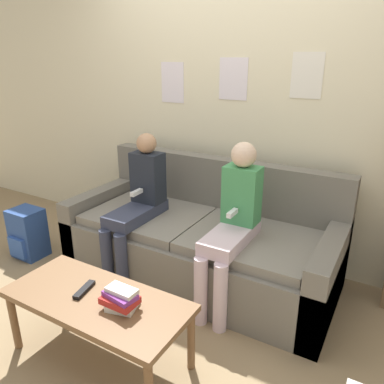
# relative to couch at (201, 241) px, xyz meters

# --- Properties ---
(ground_plane) EXTENTS (10.00, 10.00, 0.00)m
(ground_plane) POSITION_rel_couch_xyz_m (0.00, -0.57, -0.29)
(ground_plane) COLOR #937A56
(wall_back) EXTENTS (8.00, 0.06, 2.60)m
(wall_back) POSITION_rel_couch_xyz_m (-0.00, 0.54, 1.01)
(wall_back) COLOR beige
(wall_back) RESTS_ON ground_plane
(couch) EXTENTS (2.07, 0.90, 0.89)m
(couch) POSITION_rel_couch_xyz_m (0.00, 0.00, 0.00)
(couch) COLOR #6B665B
(couch) RESTS_ON ground_plane
(coffee_table) EXTENTS (1.06, 0.47, 0.41)m
(coffee_table) POSITION_rel_couch_xyz_m (-0.07, -1.08, 0.08)
(coffee_table) COLOR brown
(coffee_table) RESTS_ON ground_plane
(person_left) EXTENTS (0.24, 0.60, 1.12)m
(person_left) POSITION_rel_couch_xyz_m (-0.44, -0.21, 0.33)
(person_left) COLOR #33384C
(person_left) RESTS_ON ground_plane
(person_right) EXTENTS (0.24, 0.60, 1.14)m
(person_right) POSITION_rel_couch_xyz_m (0.35, -0.21, 0.34)
(person_right) COLOR silver
(person_right) RESTS_ON ground_plane
(tv_remote) EXTENTS (0.08, 0.17, 0.02)m
(tv_remote) POSITION_rel_couch_xyz_m (-0.17, -1.07, 0.13)
(tv_remote) COLOR black
(tv_remote) RESTS_ON coffee_table
(book_stack) EXTENTS (0.19, 0.16, 0.12)m
(book_stack) POSITION_rel_couch_xyz_m (0.11, -1.08, 0.18)
(book_stack) COLOR silver
(book_stack) RESTS_ON coffee_table
(backpack) EXTENTS (0.27, 0.25, 0.43)m
(backpack) POSITION_rel_couch_xyz_m (-1.44, -0.50, -0.07)
(backpack) COLOR #284789
(backpack) RESTS_ON ground_plane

